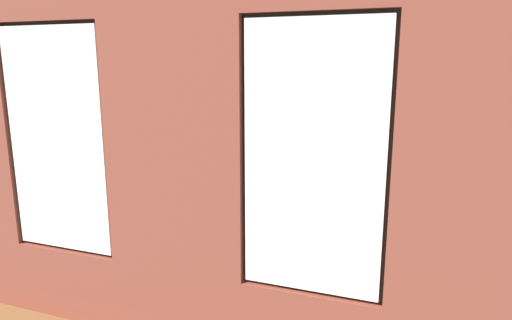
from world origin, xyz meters
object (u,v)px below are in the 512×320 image
(couch_by_window, at_px, (216,274))
(remote_silver, at_px, (252,218))
(candle_jar, at_px, (248,212))
(tv_flatscreen, at_px, (108,159))
(potted_plant_corner_near_left, at_px, (478,182))
(cup_ceramic, at_px, (240,208))
(coffee_table, at_px, (249,219))
(table_plant_small, at_px, (276,205))
(potted_plant_beside_window_right, at_px, (78,233))
(potted_plant_foreground_right, at_px, (171,153))
(couch_left, at_px, (480,254))
(papasan_chair, at_px, (307,178))
(media_console, at_px, (111,194))
(remote_gray, at_px, (219,214))

(couch_by_window, distance_m, remote_silver, 1.41)
(candle_jar, height_order, tv_flatscreen, tv_flatscreen)
(potted_plant_corner_near_left, bearing_deg, cup_ceramic, 33.65)
(tv_flatscreen, bearing_deg, coffee_table, 166.69)
(potted_plant_corner_near_left, bearing_deg, tv_flatscreen, 15.02)
(cup_ceramic, distance_m, table_plant_small, 0.50)
(remote_silver, relative_size, potted_plant_beside_window_right, 0.19)
(potted_plant_beside_window_right, relative_size, potted_plant_foreground_right, 0.85)
(coffee_table, relative_size, tv_flatscreen, 1.20)
(couch_by_window, bearing_deg, cup_ceramic, -76.19)
(couch_by_window, relative_size, tv_flatscreen, 1.97)
(couch_by_window, xyz_separation_m, potted_plant_corner_near_left, (-2.64, -3.64, 0.26))
(couch_by_window, xyz_separation_m, coffee_table, (0.24, -1.52, 0.02))
(couch_left, bearing_deg, papasan_chair, -131.80)
(couch_by_window, bearing_deg, table_plant_small, -93.12)
(media_console, bearing_deg, tv_flatscreen, -90.00)
(couch_left, relative_size, remote_silver, 11.56)
(remote_gray, bearing_deg, couch_left, 179.75)
(remote_silver, height_order, papasan_chair, papasan_chair)
(remote_silver, bearing_deg, couch_left, 118.74)
(cup_ceramic, bearing_deg, media_console, -11.92)
(remote_gray, height_order, papasan_chair, papasan_chair)
(coffee_table, bearing_deg, potted_plant_beside_window_right, 50.66)
(candle_jar, distance_m, media_console, 2.74)
(potted_plant_foreground_right, bearing_deg, remote_gray, 132.43)
(potted_plant_beside_window_right, bearing_deg, cup_ceramic, -124.39)
(cup_ceramic, xyz_separation_m, candle_jar, (-0.15, 0.10, -0.00))
(table_plant_small, relative_size, potted_plant_beside_window_right, 0.29)
(remote_gray, bearing_deg, potted_plant_beside_window_right, 56.61)
(potted_plant_foreground_right, bearing_deg, potted_plant_corner_near_left, -179.45)
(couch_by_window, bearing_deg, remote_gray, -66.48)
(papasan_chair, height_order, potted_plant_foreground_right, potted_plant_foreground_right)
(couch_left, xyz_separation_m, potted_plant_beside_window_right, (4.06, 1.53, 0.24))
(cup_ceramic, relative_size, media_console, 0.08)
(remote_silver, bearing_deg, table_plant_small, 164.15)
(tv_flatscreen, height_order, potted_plant_foreground_right, tv_flatscreen)
(coffee_table, distance_m, media_console, 2.74)
(remote_gray, distance_m, papasan_chair, 2.18)
(potted_plant_foreground_right, bearing_deg, media_console, 78.24)
(table_plant_small, relative_size, tv_flatscreen, 0.26)
(couch_by_window, relative_size, papasan_chair, 1.69)
(remote_silver, height_order, remote_gray, same)
(cup_ceramic, distance_m, potted_plant_foreground_right, 2.97)
(papasan_chair, xyz_separation_m, potted_plant_foreground_right, (2.65, -0.10, 0.21))
(tv_flatscreen, relative_size, potted_plant_beside_window_right, 1.14)
(cup_ceramic, bearing_deg, papasan_chair, -103.42)
(coffee_table, relative_size, potted_plant_beside_window_right, 1.37)
(couch_by_window, xyz_separation_m, cup_ceramic, (0.40, -1.62, 0.13))
(candle_jar, xyz_separation_m, potted_plant_corner_near_left, (-2.88, -2.12, 0.14))
(media_console, xyz_separation_m, papasan_chair, (-2.95, -1.34, 0.22))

